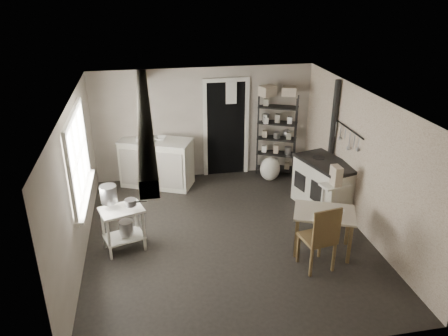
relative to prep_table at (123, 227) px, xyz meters
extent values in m
plane|color=black|center=(1.65, 0.06, -0.40)|extent=(5.00, 5.00, 0.00)
plane|color=beige|center=(1.65, 0.06, 1.90)|extent=(5.00, 5.00, 0.00)
cube|color=#B1A696|center=(1.65, 2.56, 0.75)|extent=(4.50, 0.02, 2.30)
cube|color=#B1A696|center=(1.65, -2.44, 0.75)|extent=(4.50, 0.02, 2.30)
cube|color=#B1A696|center=(-0.60, 0.06, 0.75)|extent=(0.02, 5.00, 2.30)
cube|color=#B1A696|center=(3.90, 0.06, 0.75)|extent=(0.02, 5.00, 2.30)
cylinder|color=#A7A7A9|center=(-0.17, 0.08, 0.54)|extent=(0.27, 0.27, 0.27)
cylinder|color=#A7A7A9|center=(0.15, -0.07, 0.45)|extent=(0.20, 0.20, 0.10)
cylinder|color=#A7A7A9|center=(0.05, -0.01, -0.02)|extent=(0.27, 0.27, 0.23)
imported|color=white|center=(0.73, 2.24, 0.56)|extent=(0.35, 0.35, 0.07)
imported|color=white|center=(0.31, 2.19, 0.57)|extent=(0.14, 0.14, 0.10)
imported|color=white|center=(2.90, 2.33, 0.97)|extent=(0.09, 0.09, 0.19)
cube|color=beige|center=(2.93, 2.41, 1.61)|extent=(0.37, 0.35, 0.20)
cube|color=beige|center=(3.37, 2.36, 1.59)|extent=(0.36, 0.35, 0.18)
cube|color=beige|center=(3.46, 0.06, 0.61)|extent=(0.14, 0.23, 0.33)
imported|color=white|center=(3.19, -0.76, 0.41)|extent=(0.14, 0.14, 0.10)
ellipsoid|color=silver|center=(2.94, 2.01, -0.16)|extent=(0.42, 0.36, 0.51)
cylinder|color=white|center=(3.22, -0.03, -0.33)|extent=(0.12, 0.12, 0.15)
camera|label=1|loc=(0.46, -5.96, 3.55)|focal=35.00mm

